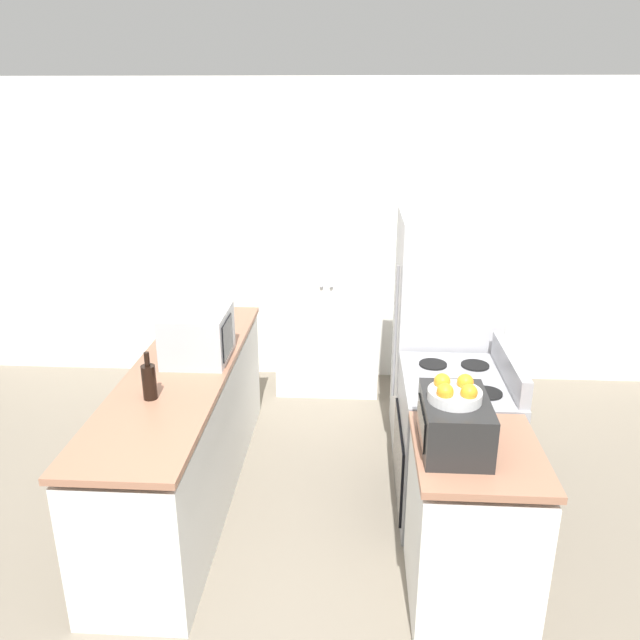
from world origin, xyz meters
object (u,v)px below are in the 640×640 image
stove (453,444)px  wine_bottle (149,381)px  toaster_oven (454,423)px  microwave (198,335)px  pantry_cabinet (328,278)px  refrigerator (444,335)px  fruit_bowl (455,392)px

stove → wine_bottle: (-1.72, -0.35, 0.54)m
wine_bottle → toaster_oven: 1.63m
toaster_oven → microwave: bearing=146.3°
pantry_cabinet → microwave: pantry_cabinet is taller
stove → toaster_oven: 0.95m
stove → refrigerator: bearing=88.9°
stove → pantry_cabinet: bearing=116.7°
toaster_oven → fruit_bowl: bearing=-135.9°
pantry_cabinet → stove: 1.97m
refrigerator → toaster_oven: bearing=-95.7°
stove → fruit_bowl: size_ratio=4.26×
microwave → toaster_oven: bearing=-33.7°
stove → wine_bottle: wine_bottle is taller
toaster_oven → stove: bearing=79.5°
refrigerator → stove: bearing=-91.1°
fruit_bowl → toaster_oven: bearing=44.1°
stove → wine_bottle: 1.84m
refrigerator → fruit_bowl: (-0.17, -1.57, 0.33)m
pantry_cabinet → toaster_oven: size_ratio=4.46×
toaster_oven → wine_bottle: bearing=165.7°
pantry_cabinet → wine_bottle: (-0.87, -2.04, -0.02)m
stove → refrigerator: size_ratio=0.61×
pantry_cabinet → stove: size_ratio=1.92×
pantry_cabinet → refrigerator: size_ratio=1.18×
refrigerator → wine_bottle: refrigerator is taller
pantry_cabinet → microwave: bearing=-116.7°
wine_bottle → toaster_oven: bearing=-14.3°
pantry_cabinet → microwave: size_ratio=4.56×
pantry_cabinet → toaster_oven: pantry_cabinet is taller
pantry_cabinet → fruit_bowl: size_ratio=8.19×
refrigerator → fruit_bowl: 1.61m
stove → refrigerator: (0.02, 0.80, 0.40)m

